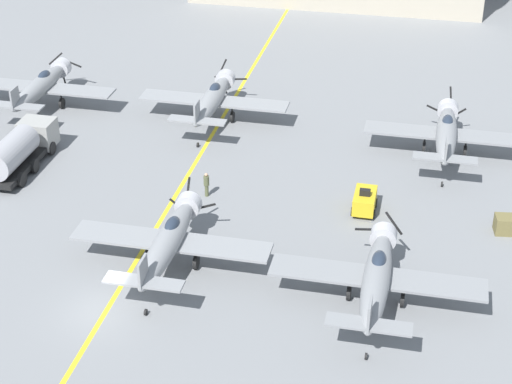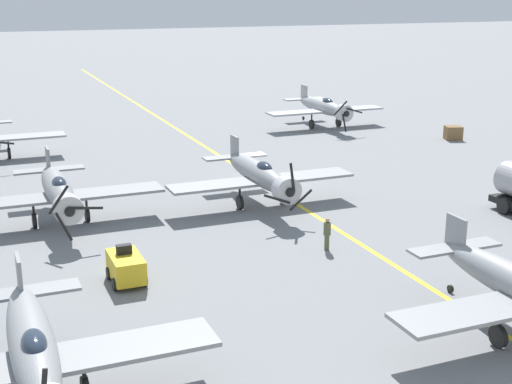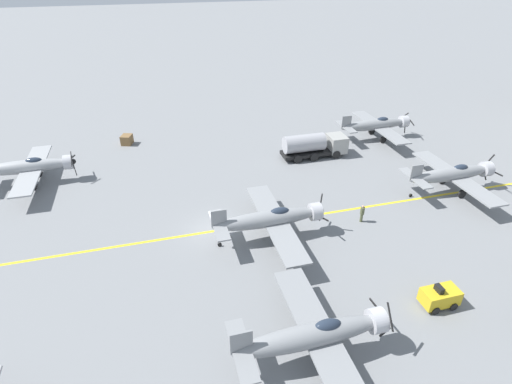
# 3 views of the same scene
# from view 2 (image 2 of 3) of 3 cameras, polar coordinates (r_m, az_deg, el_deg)

# --- Properties ---
(ground_plane) EXTENTS (400.00, 400.00, 0.00)m
(ground_plane) POSITION_cam_2_polar(r_m,az_deg,el_deg) (50.52, 0.61, 0.70)
(ground_plane) COLOR slate
(taxiway_stripe) EXTENTS (0.30, 160.00, 0.01)m
(taxiway_stripe) POSITION_cam_2_polar(r_m,az_deg,el_deg) (50.52, 0.61, 0.70)
(taxiway_stripe) COLOR yellow
(taxiway_stripe) RESTS_ON ground
(airplane_near_left) EXTENTS (12.00, 9.98, 3.65)m
(airplane_near_left) POSITION_cam_2_polar(r_m,az_deg,el_deg) (71.26, 5.45, 6.78)
(airplane_near_left) COLOR #979A9C
(airplane_near_left) RESTS_ON ground
(airplane_mid_center) EXTENTS (12.00, 9.98, 3.79)m
(airplane_mid_center) POSITION_cam_2_polar(r_m,az_deg,el_deg) (44.92, 0.31, 1.41)
(airplane_mid_center) COLOR gray
(airplane_mid_center) RESTS_ON ground
(airplane_mid_right) EXTENTS (12.00, 9.98, 3.65)m
(airplane_mid_right) POSITION_cam_2_polar(r_m,az_deg,el_deg) (42.93, -15.53, 0.12)
(airplane_mid_right) COLOR gray
(airplane_mid_right) RESTS_ON ground
(airplane_far_right) EXTENTS (12.00, 9.98, 3.79)m
(airplane_far_right) POSITION_cam_2_polar(r_m,az_deg,el_deg) (24.71, -17.38, -12.03)
(airplane_far_right) COLOR gray
(airplane_far_right) RESTS_ON ground
(tow_tractor) EXTENTS (1.57, 2.60, 1.79)m
(tow_tractor) POSITION_cam_2_polar(r_m,az_deg,el_deg) (34.00, -10.36, -5.90)
(tow_tractor) COLOR gold
(tow_tractor) RESTS_ON ground
(ground_crew_walking) EXTENTS (0.38, 0.38, 1.77)m
(ground_crew_walking) POSITION_cam_2_polar(r_m,az_deg,el_deg) (37.65, 5.71, -3.25)
(ground_crew_walking) COLOR #515638
(ground_crew_walking) RESTS_ON ground
(supply_crate_by_tanker) EXTENTS (1.81, 1.67, 1.23)m
(supply_crate_by_tanker) POSITION_cam_2_polar(r_m,az_deg,el_deg) (67.68, 15.50, 4.58)
(supply_crate_by_tanker) COLOR brown
(supply_crate_by_tanker) RESTS_ON ground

